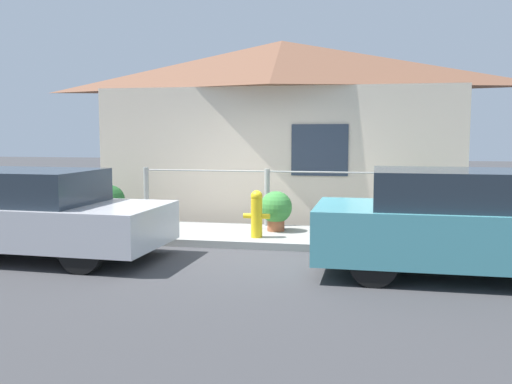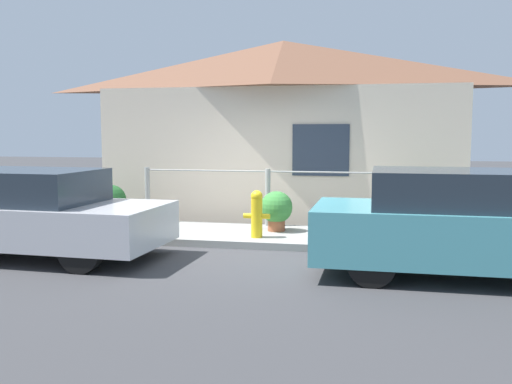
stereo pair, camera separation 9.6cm
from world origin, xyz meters
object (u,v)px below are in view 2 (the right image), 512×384
Objects in this scene: car_left at (29,213)px; fire_hydrant at (257,213)px; potted_plant_near_hydrant at (276,209)px; potted_plant_corner at (423,211)px; potted_plant_by_fence at (111,201)px; car_right at (470,225)px.

fire_hydrant is (3.17, 1.59, -0.13)m from car_left.
car_left is 4.09m from potted_plant_near_hydrant.
potted_plant_near_hydrant is 2.54m from potted_plant_corner.
potted_plant_by_fence reaches higher than potted_plant_corner.
car_left is 3.55m from fire_hydrant.
fire_hydrant reaches higher than potted_plant_near_hydrant.
car_right is 5.68× the size of potted_plant_corner.
car_left reaches higher than fire_hydrant.
potted_plant_near_hydrant is at bearing 36.17° from car_left.
car_left is 5.76× the size of potted_plant_corner.
potted_plant_near_hydrant is at bearing -174.69° from potted_plant_corner.
car_right is 2.55m from potted_plant_corner.
car_right reaches higher than potted_plant_corner.
car_right is at bearing 2.24° from car_left.
car_right is 5.63× the size of potted_plant_by_fence.
fire_hydrant is at bearing -161.44° from potted_plant_corner.
potted_plant_corner is (-0.38, 2.52, -0.17)m from car_right.
potted_plant_corner is (5.92, 2.52, -0.14)m from car_left.
car_right is at bearing -23.32° from potted_plant_by_fence.
potted_plant_by_fence is at bearing 157.35° from car_right.
potted_plant_by_fence is 5.92m from potted_plant_corner.
fire_hydrant is at bearing 28.92° from car_left.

